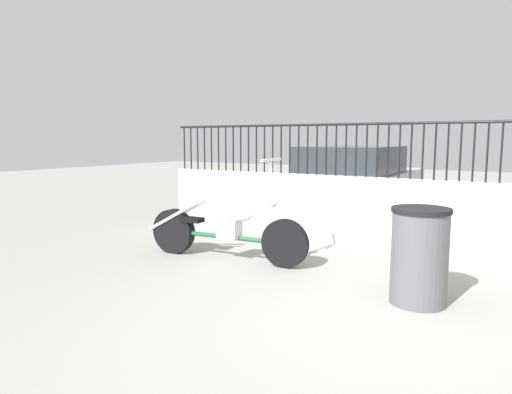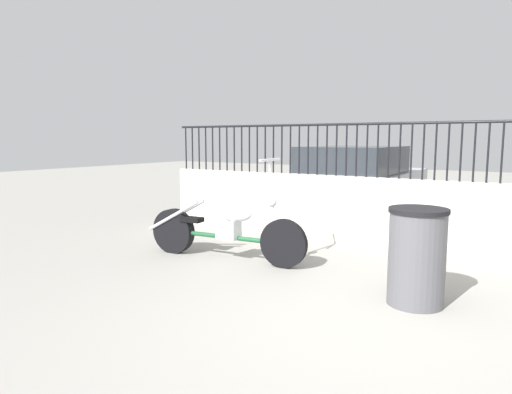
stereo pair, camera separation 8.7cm
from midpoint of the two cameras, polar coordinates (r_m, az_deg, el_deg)
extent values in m
plane|color=gray|center=(3.97, 13.40, -15.32)|extent=(40.00, 40.00, 0.00)
cube|color=beige|center=(6.38, 21.43, -2.44)|extent=(8.77, 0.18, 0.98)
cylinder|color=black|center=(8.26, -9.24, 6.12)|extent=(0.02, 0.02, 0.76)
cylinder|color=black|center=(8.16, -8.43, 6.12)|extent=(0.02, 0.02, 0.76)
cylinder|color=black|center=(8.06, -7.61, 6.12)|extent=(0.02, 0.02, 0.76)
cylinder|color=black|center=(7.96, -6.77, 6.12)|extent=(0.02, 0.02, 0.76)
cylinder|color=black|center=(7.87, -5.91, 6.12)|extent=(0.02, 0.02, 0.76)
cylinder|color=black|center=(7.78, -5.03, 6.12)|extent=(0.02, 0.02, 0.76)
cylinder|color=black|center=(7.69, -4.12, 6.11)|extent=(0.02, 0.02, 0.76)
cylinder|color=black|center=(7.60, -3.20, 6.11)|extent=(0.02, 0.02, 0.76)
cylinder|color=black|center=(7.51, -2.25, 6.10)|extent=(0.02, 0.02, 0.76)
cylinder|color=black|center=(7.43, -1.28, 6.09)|extent=(0.02, 0.02, 0.76)
cylinder|color=black|center=(7.35, -0.29, 6.08)|extent=(0.02, 0.02, 0.76)
cylinder|color=black|center=(7.27, 0.72, 6.06)|extent=(0.02, 0.02, 0.76)
cylinder|color=black|center=(7.19, 1.75, 6.05)|extent=(0.02, 0.02, 0.76)
cylinder|color=black|center=(7.11, 2.81, 6.03)|extent=(0.02, 0.02, 0.76)
cylinder|color=black|center=(7.04, 3.89, 6.01)|extent=(0.02, 0.02, 0.76)
cylinder|color=black|center=(6.97, 4.99, 5.99)|extent=(0.02, 0.02, 0.76)
cylinder|color=black|center=(6.90, 6.11, 5.96)|extent=(0.02, 0.02, 0.76)
cylinder|color=black|center=(6.84, 7.25, 5.93)|extent=(0.02, 0.02, 0.76)
cylinder|color=black|center=(6.77, 8.42, 5.90)|extent=(0.02, 0.02, 0.76)
cylinder|color=black|center=(6.72, 9.60, 5.86)|extent=(0.02, 0.02, 0.76)
cylinder|color=black|center=(6.66, 10.81, 5.82)|extent=(0.02, 0.02, 0.76)
cylinder|color=black|center=(6.61, 12.04, 5.78)|extent=(0.02, 0.02, 0.76)
cylinder|color=black|center=(6.55, 13.28, 5.74)|extent=(0.02, 0.02, 0.76)
cylinder|color=black|center=(6.51, 14.55, 5.69)|extent=(0.02, 0.02, 0.76)
cylinder|color=black|center=(6.46, 15.83, 5.64)|extent=(0.02, 0.02, 0.76)
cylinder|color=black|center=(6.42, 17.13, 5.58)|extent=(0.02, 0.02, 0.76)
cylinder|color=black|center=(6.38, 18.45, 5.52)|extent=(0.02, 0.02, 0.76)
cylinder|color=black|center=(6.35, 19.78, 5.46)|extent=(0.02, 0.02, 0.76)
cylinder|color=black|center=(6.32, 21.12, 5.39)|extent=(0.02, 0.02, 0.76)
cylinder|color=black|center=(6.29, 22.48, 5.32)|extent=(0.02, 0.02, 0.76)
cylinder|color=black|center=(6.27, 23.84, 5.25)|extent=(0.02, 0.02, 0.76)
cylinder|color=black|center=(6.25, 25.22, 5.17)|extent=(0.02, 0.02, 0.76)
cylinder|color=black|center=(6.23, 26.60, 5.09)|extent=(0.02, 0.02, 0.76)
cylinder|color=black|center=(6.22, 27.99, 5.01)|extent=(0.02, 0.02, 0.76)
cylinder|color=black|center=(6.31, 21.95, 8.63)|extent=(8.77, 0.04, 0.04)
cylinder|color=black|center=(5.39, 3.16, -5.82)|extent=(0.59, 0.14, 0.58)
cylinder|color=black|center=(6.19, -10.63, -4.23)|extent=(0.60, 0.19, 0.59)
cylinder|color=#1E5933|center=(5.75, -4.22, -5.00)|extent=(1.47, 0.20, 0.06)
cube|color=silver|center=(5.70, -3.79, -4.07)|extent=(0.28, 0.18, 0.24)
ellipsoid|color=white|center=(5.61, -2.75, -2.18)|extent=(0.42, 0.24, 0.18)
cube|color=black|center=(5.98, -8.37, -2.82)|extent=(0.29, 0.19, 0.06)
cylinder|color=silver|center=(5.38, 2.30, -3.13)|extent=(0.22, 0.07, 0.51)
sphere|color=silver|center=(5.37, 1.73, -0.66)|extent=(0.11, 0.11, 0.11)
cylinder|color=silver|center=(5.35, 1.44, 2.11)|extent=(0.03, 0.03, 0.48)
cylinder|color=silver|center=(5.33, 1.45, 4.68)|extent=(0.08, 0.52, 0.03)
cylinder|color=silver|center=(6.06, -10.70, -2.35)|extent=(0.80, 0.12, 0.45)
cylinder|color=silver|center=(6.17, -9.91, -2.16)|extent=(0.80, 0.12, 0.45)
cylinder|color=#56565B|center=(4.45, 19.20, -7.25)|extent=(0.50, 0.50, 0.85)
cylinder|color=black|center=(4.36, 19.45, -1.55)|extent=(0.53, 0.53, 0.04)
cylinder|color=black|center=(10.96, 10.12, 0.93)|extent=(0.12, 0.64, 0.64)
cylinder|color=black|center=(10.49, 18.78, 0.37)|extent=(0.12, 0.64, 0.64)
cylinder|color=black|center=(8.45, 3.39, -0.84)|extent=(0.12, 0.64, 0.64)
cylinder|color=black|center=(7.82, 14.44, -1.71)|extent=(0.12, 0.64, 0.64)
cube|color=#B7BABF|center=(9.36, 11.96, 1.16)|extent=(1.89, 4.51, 0.60)
cube|color=#2D3338|center=(9.11, 11.59, 4.56)|extent=(1.66, 2.18, 0.53)
camera|label=1|loc=(0.04, -90.39, -0.05)|focal=32.00mm
camera|label=2|loc=(0.04, 89.61, 0.05)|focal=32.00mm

